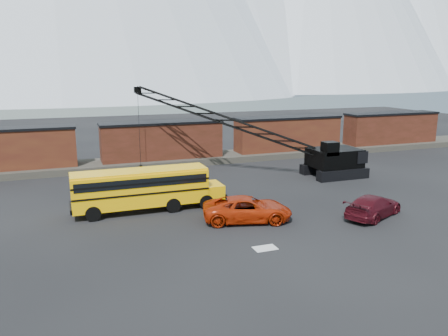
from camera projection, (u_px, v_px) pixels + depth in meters
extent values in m
plane|color=black|center=(233.00, 227.00, 29.72)|extent=(160.00, 160.00, 0.00)
cube|color=white|center=(73.00, 69.00, 338.38)|extent=(800.00, 80.00, 24.00)
cube|color=#48443B|center=(163.00, 161.00, 49.78)|extent=(120.00, 5.00, 0.70)
cube|color=#421913|center=(5.00, 149.00, 43.86)|extent=(13.50, 2.90, 4.00)
cube|color=black|center=(3.00, 129.00, 43.41)|extent=(13.70, 3.10, 0.25)
cube|color=black|center=(52.00, 163.00, 45.65)|extent=(2.20, 2.40, 0.60)
cube|color=#562218|center=(162.00, 141.00, 49.27)|extent=(13.50, 2.90, 4.00)
cube|color=black|center=(162.00, 123.00, 48.82)|extent=(13.70, 3.10, 0.25)
cube|color=black|center=(125.00, 158.00, 48.22)|extent=(2.20, 2.40, 0.60)
cube|color=black|center=(198.00, 153.00, 51.06)|extent=(2.20, 2.40, 0.60)
cube|color=#421913|center=(288.00, 134.00, 54.68)|extent=(13.50, 2.90, 4.00)
cube|color=black|center=(288.00, 118.00, 54.23)|extent=(13.70, 3.10, 0.25)
cube|color=black|center=(257.00, 149.00, 53.63)|extent=(2.20, 2.40, 0.60)
cube|color=black|center=(316.00, 145.00, 56.47)|extent=(2.20, 2.40, 0.60)
cube|color=#562218|center=(391.00, 128.00, 60.09)|extent=(13.50, 2.90, 4.00)
cube|color=black|center=(392.00, 113.00, 59.64)|extent=(13.70, 3.10, 0.25)
cube|color=black|center=(365.00, 142.00, 59.04)|extent=(2.20, 2.40, 0.60)
cube|color=black|center=(414.00, 139.00, 61.88)|extent=(2.20, 2.40, 0.60)
cube|color=silver|center=(265.00, 248.00, 26.22)|extent=(1.40, 0.90, 0.02)
cube|color=#FFB805|center=(141.00, 188.00, 32.84)|extent=(10.00, 2.50, 2.50)
cube|color=#FFB805|center=(211.00, 190.00, 34.88)|extent=(1.60, 2.30, 1.10)
cube|color=#FFB805|center=(140.00, 171.00, 32.55)|extent=(10.00, 2.30, 0.18)
cube|color=black|center=(143.00, 183.00, 31.53)|extent=(9.60, 0.05, 0.65)
cube|color=black|center=(137.00, 175.00, 33.84)|extent=(9.60, 0.05, 0.65)
cube|color=black|center=(221.00, 193.00, 35.23)|extent=(0.15, 2.45, 0.35)
cube|color=black|center=(71.00, 208.00, 31.35)|extent=(0.15, 2.50, 0.35)
cylinder|color=black|center=(93.00, 214.00, 30.84)|extent=(1.10, 0.35, 1.10)
cylinder|color=black|center=(91.00, 205.00, 32.94)|extent=(1.10, 0.35, 1.10)
cylinder|color=black|center=(173.00, 205.00, 32.80)|extent=(1.10, 0.35, 1.10)
cylinder|color=black|center=(166.00, 197.00, 34.90)|extent=(1.10, 0.35, 1.10)
cylinder|color=black|center=(206.00, 202.00, 33.68)|extent=(1.10, 0.35, 1.10)
cylinder|color=black|center=(197.00, 194.00, 35.78)|extent=(1.10, 0.35, 1.10)
imported|color=#B32708|center=(247.00, 209.00, 30.86)|extent=(6.82, 4.44, 1.75)
imported|color=#420B14|center=(373.00, 206.00, 31.76)|extent=(5.96, 4.35, 1.60)
cube|color=black|center=(343.00, 174.00, 42.77)|extent=(5.50, 1.00, 1.00)
cube|color=black|center=(325.00, 168.00, 45.70)|extent=(5.50, 1.00, 1.00)
cube|color=black|center=(334.00, 157.00, 43.93)|extent=(4.80, 3.60, 1.80)
cube|color=black|center=(351.00, 154.00, 44.56)|extent=(1.20, 3.80, 1.20)
cube|color=black|center=(330.00, 149.00, 42.09)|extent=(1.40, 1.20, 1.30)
cube|color=black|center=(333.00, 149.00, 41.59)|extent=(1.20, 0.06, 0.90)
cube|color=black|center=(137.00, 90.00, 44.60)|extent=(0.70, 0.50, 0.60)
cylinder|color=black|center=(139.00, 131.00, 45.53)|extent=(0.04, 0.04, 8.23)
cube|color=black|center=(141.00, 168.00, 46.38)|extent=(0.25, 0.25, 0.50)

